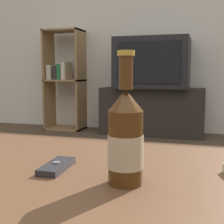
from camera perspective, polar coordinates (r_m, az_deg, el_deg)
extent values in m
cube|color=silver|center=(3.62, 12.56, 17.18)|extent=(8.00, 0.05, 2.60)
cube|color=brown|center=(0.64, -10.10, -14.43)|extent=(1.09, 0.83, 0.04)
cube|color=#28231E|center=(3.36, 7.34, 0.11)|extent=(1.08, 0.37, 0.50)
cube|color=black|center=(3.34, 7.48, 8.83)|extent=(0.75, 0.54, 0.52)
cube|color=black|center=(3.07, 6.65, 9.00)|extent=(0.62, 0.01, 0.40)
cube|color=#99754C|center=(3.78, -11.46, 5.71)|extent=(0.02, 0.30, 1.15)
cube|color=#99754C|center=(3.60, -5.67, 5.76)|extent=(0.02, 0.30, 1.15)
cube|color=#99754C|center=(3.74, -8.47, -2.92)|extent=(0.43, 0.30, 0.02)
cube|color=#99754C|center=(3.69, -8.63, 5.74)|extent=(0.43, 0.30, 0.02)
cube|color=#99754C|center=(3.72, -8.80, 14.46)|extent=(0.43, 0.30, 0.02)
cube|color=beige|center=(3.76, -10.83, 7.15)|extent=(0.06, 0.21, 0.17)
cube|color=#2D2828|center=(3.72, -9.88, 7.04)|extent=(0.06, 0.21, 0.15)
cube|color=#236B38|center=(3.70, -9.11, 7.26)|extent=(0.05, 0.21, 0.18)
cube|color=beige|center=(3.68, -8.32, 7.45)|extent=(0.05, 0.21, 0.20)
cylinder|color=#47280F|center=(0.60, 2.48, -6.55)|extent=(0.07, 0.07, 0.14)
cylinder|color=tan|center=(0.60, 2.48, -7.21)|extent=(0.07, 0.07, 0.06)
cone|color=#47280F|center=(0.58, 2.53, 2.15)|extent=(0.07, 0.07, 0.04)
cylinder|color=#47280F|center=(0.58, 2.55, 7.16)|extent=(0.03, 0.03, 0.06)
cylinder|color=#B79333|center=(0.58, 2.57, 10.71)|extent=(0.03, 0.03, 0.01)
cube|color=#232328|center=(0.71, -10.07, -9.74)|extent=(0.05, 0.12, 0.01)
cylinder|color=slate|center=(0.71, -10.09, -9.08)|extent=(0.02, 0.02, 0.00)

